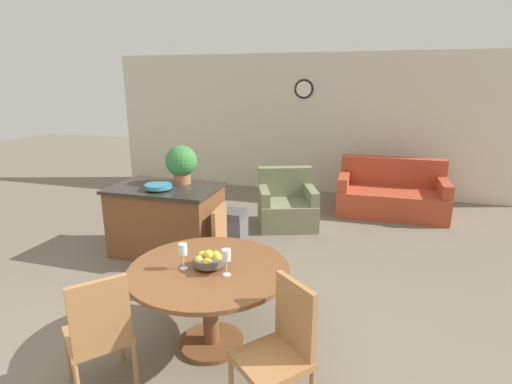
{
  "coord_description": "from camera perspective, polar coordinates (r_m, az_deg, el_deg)",
  "views": [
    {
      "loc": [
        1.36,
        -1.86,
        2.18
      ],
      "look_at": [
        0.08,
        2.46,
        0.92
      ],
      "focal_mm": 28.0,
      "sensor_mm": 36.0,
      "label": 1
    }
  ],
  "objects": [
    {
      "name": "fruit_bowl",
      "position": [
        3.28,
        -6.78,
        -9.58
      ],
      "size": [
        0.25,
        0.25,
        0.15
      ],
      "color": "#4C4742",
      "rests_on": "dining_table"
    },
    {
      "name": "trash_bin",
      "position": [
        4.85,
        -3.58,
        -6.65
      ],
      "size": [
        0.34,
        0.31,
        0.7
      ],
      "color": "#56565B",
      "rests_on": "ground_plane"
    },
    {
      "name": "wine_glass_left",
      "position": [
        3.25,
        -10.4,
        -8.2
      ],
      "size": [
        0.07,
        0.07,
        0.21
      ],
      "color": "silver",
      "rests_on": "dining_table"
    },
    {
      "name": "dining_chair_far_side",
      "position": [
        4.18,
        -3.68,
        -7.93
      ],
      "size": [
        0.45,
        0.45,
        0.94
      ],
      "rotation": [
        0.0,
        0.0,
        4.78
      ],
      "color": "#9E6B3D",
      "rests_on": "ground_plane"
    },
    {
      "name": "dining_chair_near_right",
      "position": [
        2.8,
        3.55,
        -21.04
      ],
      "size": [
        0.59,
        0.59,
        0.94
      ],
      "rotation": [
        0.0,
        0.0,
        8.71
      ],
      "color": "#9E6B3D",
      "rests_on": "ground_plane"
    },
    {
      "name": "potted_plant",
      "position": [
        5.24,
        -10.62,
        4.15
      ],
      "size": [
        0.41,
        0.41,
        0.5
      ],
      "color": "#A36642",
      "rests_on": "kitchen_island"
    },
    {
      "name": "teal_bowl",
      "position": [
        5.03,
        -13.79,
        0.8
      ],
      "size": [
        0.33,
        0.33,
        0.07
      ],
      "color": "teal",
      "rests_on": "kitchen_island"
    },
    {
      "name": "wall_back",
      "position": [
        8.07,
        6.8,
        9.6
      ],
      "size": [
        8.0,
        0.09,
        2.7
      ],
      "color": "beige",
      "rests_on": "ground_plane"
    },
    {
      "name": "wine_glass_right",
      "position": [
        3.11,
        -4.26,
        -9.13
      ],
      "size": [
        0.07,
        0.07,
        0.21
      ],
      "color": "silver",
      "rests_on": "dining_table"
    },
    {
      "name": "armchair",
      "position": [
        6.23,
        4.39,
        -2.08
      ],
      "size": [
        1.08,
        1.07,
        0.86
      ],
      "rotation": [
        0.0,
        0.0,
        0.35
      ],
      "color": "#7A7F5B",
      "rests_on": "ground_plane"
    },
    {
      "name": "dining_chair_near_left",
      "position": [
        3.12,
        -21.48,
        -17.93
      ],
      "size": [
        0.59,
        0.59,
        0.94
      ],
      "rotation": [
        0.0,
        0.0,
        7.14
      ],
      "color": "#9E6B3D",
      "rests_on": "ground_plane"
    },
    {
      "name": "kitchen_island",
      "position": [
        5.31,
        -12.6,
        -3.85
      ],
      "size": [
        1.36,
        0.89,
        0.89
      ],
      "color": "brown",
      "rests_on": "ground_plane"
    },
    {
      "name": "dining_table",
      "position": [
        3.38,
        -6.64,
        -13.12
      ],
      "size": [
        1.31,
        1.31,
        0.72
      ],
      "color": "brown",
      "rests_on": "ground_plane"
    },
    {
      "name": "couch",
      "position": [
        7.15,
        18.72,
        -0.46
      ],
      "size": [
        1.75,
        1.0,
        0.9
      ],
      "rotation": [
        0.0,
        0.0,
        0.01
      ],
      "color": "#B24228",
      "rests_on": "ground_plane"
    }
  ]
}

